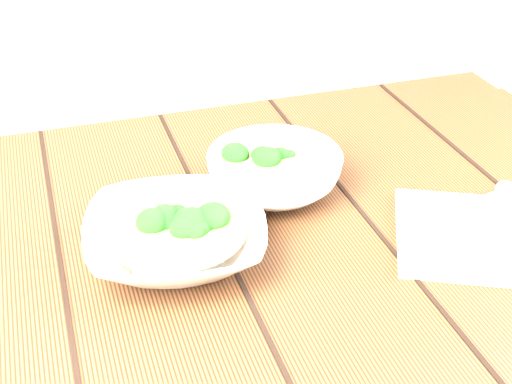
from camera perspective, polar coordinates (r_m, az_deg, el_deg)
The scene contains 7 objects.
table at distance 0.99m, azimuth -1.38°, elevation -9.59°, with size 1.20×0.80×0.75m.
soup_bowl_front at distance 0.88m, azimuth -6.44°, elevation -3.61°, with size 0.26×0.26×0.06m.
soup_bowl_back at distance 1.00m, azimuth 1.48°, elevation 1.64°, with size 0.24×0.24×0.07m.
trivet at distance 0.96m, azimuth -1.91°, elevation -0.96°, with size 0.10×0.10×0.02m, color black.
napkin at distance 0.96m, azimuth 18.02°, elevation -3.45°, with size 0.23×0.19×0.01m, color beige.
spoon_left at distance 0.98m, azimuth 18.07°, elevation -1.77°, with size 0.14×0.15×0.01m.
spoon_right at distance 1.02m, azimuth 19.21°, elevation -0.87°, with size 0.13×0.16×0.01m.
Camera 1 is at (-0.21, -0.71, 1.29)m, focal length 50.00 mm.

